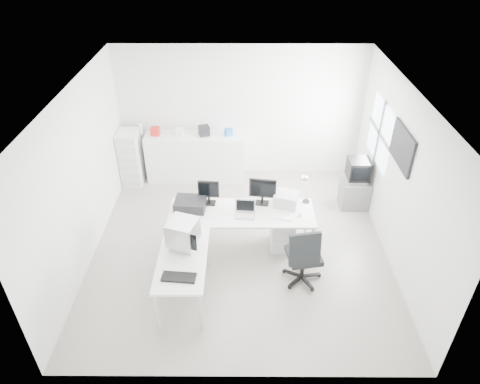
{
  "coord_description": "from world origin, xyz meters",
  "views": [
    {
      "loc": [
        0.03,
        -5.68,
        4.97
      ],
      "look_at": [
        0.0,
        0.2,
        1.0
      ],
      "focal_mm": 32.0,
      "sensor_mm": 36.0,
      "label": 1
    }
  ],
  "objects_px": {
    "laptop": "(245,211)",
    "laser_printer": "(286,199)",
    "side_desk": "(184,276)",
    "crt_tv": "(358,171)",
    "drawer_pedestal": "(282,231)",
    "lcd_monitor_large": "(263,192)",
    "crt_monitor": "(183,234)",
    "main_desk": "(241,230)",
    "lcd_monitor_small": "(209,193)",
    "tv_cabinet": "(354,193)",
    "inkjet_printer": "(190,204)",
    "sideboard": "(196,157)",
    "office_chair": "(304,253)",
    "filing_cabinet": "(131,158)"
  },
  "relations": [
    {
      "from": "main_desk",
      "to": "inkjet_printer",
      "type": "distance_m",
      "value": 0.97
    },
    {
      "from": "drawer_pedestal",
      "to": "crt_tv",
      "type": "relative_size",
      "value": 1.2
    },
    {
      "from": "office_chair",
      "to": "laser_printer",
      "type": "bearing_deg",
      "value": 92.12
    },
    {
      "from": "laser_printer",
      "to": "sideboard",
      "type": "relative_size",
      "value": 0.19
    },
    {
      "from": "laser_printer",
      "to": "sideboard",
      "type": "height_order",
      "value": "sideboard"
    },
    {
      "from": "tv_cabinet",
      "to": "office_chair",
      "type": "bearing_deg",
      "value": -121.67
    },
    {
      "from": "laser_printer",
      "to": "office_chair",
      "type": "xyz_separation_m",
      "value": [
        0.21,
        -0.99,
        -0.31
      ]
    },
    {
      "from": "lcd_monitor_small",
      "to": "filing_cabinet",
      "type": "height_order",
      "value": "lcd_monitor_small"
    },
    {
      "from": "lcd_monitor_large",
      "to": "laser_printer",
      "type": "bearing_deg",
      "value": 4.5
    },
    {
      "from": "drawer_pedestal",
      "to": "filing_cabinet",
      "type": "relative_size",
      "value": 0.51
    },
    {
      "from": "drawer_pedestal",
      "to": "lcd_monitor_small",
      "type": "bearing_deg",
      "value": 170.91
    },
    {
      "from": "lcd_monitor_small",
      "to": "crt_monitor",
      "type": "height_order",
      "value": "crt_monitor"
    },
    {
      "from": "drawer_pedestal",
      "to": "lcd_monitor_large",
      "type": "distance_m",
      "value": 0.79
    },
    {
      "from": "drawer_pedestal",
      "to": "laser_printer",
      "type": "distance_m",
      "value": 0.59
    },
    {
      "from": "inkjet_printer",
      "to": "tv_cabinet",
      "type": "height_order",
      "value": "inkjet_printer"
    },
    {
      "from": "laser_printer",
      "to": "lcd_monitor_large",
      "type": "bearing_deg",
      "value": -168.4
    },
    {
      "from": "laser_printer",
      "to": "main_desk",
      "type": "bearing_deg",
      "value": -147.76
    },
    {
      "from": "laptop",
      "to": "laser_printer",
      "type": "xyz_separation_m",
      "value": [
        0.7,
        0.32,
        0.01
      ]
    },
    {
      "from": "tv_cabinet",
      "to": "lcd_monitor_small",
      "type": "bearing_deg",
      "value": -160.25
    },
    {
      "from": "side_desk",
      "to": "lcd_monitor_small",
      "type": "distance_m",
      "value": 1.51
    },
    {
      "from": "laptop",
      "to": "lcd_monitor_large",
      "type": "bearing_deg",
      "value": 54.7
    },
    {
      "from": "lcd_monitor_small",
      "to": "laptop",
      "type": "relative_size",
      "value": 1.37
    },
    {
      "from": "crt_monitor",
      "to": "sideboard",
      "type": "distance_m",
      "value": 3.15
    },
    {
      "from": "drawer_pedestal",
      "to": "laser_printer",
      "type": "xyz_separation_m",
      "value": [
        0.05,
        0.17,
        0.56
      ]
    },
    {
      "from": "lcd_monitor_large",
      "to": "sideboard",
      "type": "bearing_deg",
      "value": 132.03
    },
    {
      "from": "lcd_monitor_large",
      "to": "crt_monitor",
      "type": "bearing_deg",
      "value": -128.7
    },
    {
      "from": "side_desk",
      "to": "lcd_monitor_large",
      "type": "bearing_deg",
      "value": 48.37
    },
    {
      "from": "inkjet_printer",
      "to": "filing_cabinet",
      "type": "relative_size",
      "value": 0.42
    },
    {
      "from": "laptop",
      "to": "tv_cabinet",
      "type": "relative_size",
      "value": 0.56
    },
    {
      "from": "main_desk",
      "to": "drawer_pedestal",
      "type": "bearing_deg",
      "value": 4.09
    },
    {
      "from": "crt_tv",
      "to": "sideboard",
      "type": "distance_m",
      "value": 3.34
    },
    {
      "from": "drawer_pedestal",
      "to": "lcd_monitor_small",
      "type": "xyz_separation_m",
      "value": [
        -1.25,
        0.2,
        0.67
      ]
    },
    {
      "from": "side_desk",
      "to": "laser_printer",
      "type": "distance_m",
      "value": 2.13
    },
    {
      "from": "crt_tv",
      "to": "sideboard",
      "type": "xyz_separation_m",
      "value": [
        -3.16,
        1.03,
        -0.29
      ]
    },
    {
      "from": "main_desk",
      "to": "tv_cabinet",
      "type": "distance_m",
      "value": 2.52
    },
    {
      "from": "lcd_monitor_small",
      "to": "laptop",
      "type": "bearing_deg",
      "value": -26.06
    },
    {
      "from": "lcd_monitor_small",
      "to": "tv_cabinet",
      "type": "bearing_deg",
      "value": 23.95
    },
    {
      "from": "side_desk",
      "to": "office_chair",
      "type": "relative_size",
      "value": 1.27
    },
    {
      "from": "sideboard",
      "to": "main_desk",
      "type": "bearing_deg",
      "value": -66.81
    },
    {
      "from": "office_chair",
      "to": "sideboard",
      "type": "distance_m",
      "value": 3.59
    },
    {
      "from": "laptop",
      "to": "crt_monitor",
      "type": "relative_size",
      "value": 0.66
    },
    {
      "from": "tv_cabinet",
      "to": "filing_cabinet",
      "type": "distance_m",
      "value": 4.59
    },
    {
      "from": "inkjet_printer",
      "to": "crt_monitor",
      "type": "distance_m",
      "value": 0.96
    },
    {
      "from": "side_desk",
      "to": "crt_monitor",
      "type": "distance_m",
      "value": 0.67
    },
    {
      "from": "lcd_monitor_small",
      "to": "sideboard",
      "type": "relative_size",
      "value": 0.21
    },
    {
      "from": "side_desk",
      "to": "crt_tv",
      "type": "distance_m",
      "value": 3.86
    },
    {
      "from": "laptop",
      "to": "inkjet_printer",
      "type": "bearing_deg",
      "value": 172.77
    },
    {
      "from": "laser_printer",
      "to": "filing_cabinet",
      "type": "distance_m",
      "value": 3.59
    },
    {
      "from": "office_chair",
      "to": "inkjet_printer",
      "type": "bearing_deg",
      "value": 144.59
    },
    {
      "from": "side_desk",
      "to": "tv_cabinet",
      "type": "bearing_deg",
      "value": 37.49
    }
  ]
}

